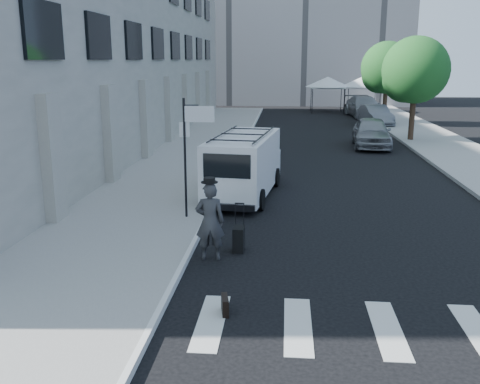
% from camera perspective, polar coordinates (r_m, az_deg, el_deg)
% --- Properties ---
extents(ground, '(120.00, 120.00, 0.00)m').
position_cam_1_polar(ground, '(12.81, 3.23, -7.63)').
color(ground, black).
rests_on(ground, ground).
extents(sidewalk_left, '(4.50, 48.00, 0.15)m').
position_cam_1_polar(sidewalk_left, '(28.66, -4.30, 4.61)').
color(sidewalk_left, gray).
rests_on(sidewalk_left, ground).
extents(sidewalk_right, '(4.00, 56.00, 0.15)m').
position_cam_1_polar(sidewalk_right, '(33.40, 20.05, 5.14)').
color(sidewalk_right, gray).
rests_on(sidewalk_right, ground).
extents(building_left, '(10.00, 44.00, 12.00)m').
position_cam_1_polar(building_left, '(32.18, -17.26, 15.66)').
color(building_left, gray).
rests_on(building_left, ground).
extents(sign_pole, '(1.03, 0.07, 3.50)m').
position_cam_1_polar(sign_pole, '(15.48, -5.09, 6.27)').
color(sign_pole, black).
rests_on(sign_pole, sidewalk_left).
extents(tree_near, '(3.80, 3.83, 6.03)m').
position_cam_1_polar(tree_near, '(32.87, 17.97, 12.02)').
color(tree_near, black).
rests_on(tree_near, ground).
extents(tree_far, '(3.80, 3.83, 6.03)m').
position_cam_1_polar(tree_far, '(41.69, 15.23, 12.48)').
color(tree_far, black).
rests_on(tree_far, ground).
extents(tent_left, '(4.00, 4.00, 3.20)m').
position_cam_1_polar(tent_left, '(50.09, 9.34, 11.49)').
color(tent_left, black).
rests_on(tent_left, ground).
extents(tent_right, '(4.00, 4.00, 3.20)m').
position_cam_1_polar(tent_right, '(50.92, 12.96, 11.36)').
color(tent_right, black).
rests_on(tent_right, ground).
extents(businessman, '(0.74, 0.53, 1.91)m').
position_cam_1_polar(businessman, '(12.77, -3.23, -3.17)').
color(businessman, '#343436').
rests_on(businessman, ground).
extents(briefcase, '(0.20, 0.45, 0.34)m').
position_cam_1_polar(briefcase, '(10.38, -1.62, -11.97)').
color(briefcase, black).
rests_on(briefcase, ground).
extents(suitcase, '(0.28, 0.44, 1.21)m').
position_cam_1_polar(suitcase, '(13.48, -0.14, -5.03)').
color(suitcase, black).
rests_on(suitcase, ground).
extents(cargo_van, '(2.51, 5.82, 2.14)m').
position_cam_1_polar(cargo_van, '(18.86, 0.48, 2.97)').
color(cargo_van, white).
rests_on(cargo_van, ground).
extents(parked_car_a, '(2.26, 4.92, 1.64)m').
position_cam_1_polar(parked_car_a, '(30.42, 13.84, 6.21)').
color(parked_car_a, gray).
rests_on(parked_car_a, ground).
extents(parked_car_b, '(2.18, 4.69, 1.49)m').
position_cam_1_polar(parked_car_b, '(40.60, 14.24, 7.93)').
color(parked_car_b, slate).
rests_on(parked_car_b, ground).
extents(parked_car_c, '(3.04, 6.15, 1.72)m').
position_cam_1_polar(parked_car_c, '(46.55, 13.09, 8.86)').
color(parked_car_c, gray).
rests_on(parked_car_c, ground).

